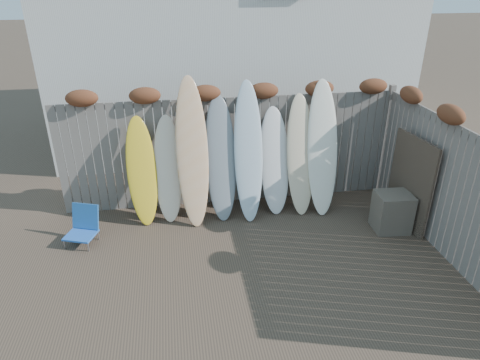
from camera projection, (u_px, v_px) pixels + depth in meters
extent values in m
plane|color=#493A2D|center=(254.00, 280.00, 6.06)|extent=(80.00, 80.00, 0.00)
cube|color=slate|center=(229.00, 151.00, 7.75)|extent=(6.00, 0.10, 2.00)
cube|color=slate|center=(385.00, 140.00, 8.17)|extent=(0.10, 0.10, 2.10)
ellipsoid|color=brown|center=(82.00, 98.00, 6.89)|extent=(0.52, 0.28, 0.28)
ellipsoid|color=brown|center=(145.00, 96.00, 7.03)|extent=(0.52, 0.28, 0.28)
ellipsoid|color=brown|center=(205.00, 93.00, 7.18)|extent=(0.52, 0.28, 0.28)
ellipsoid|color=brown|center=(264.00, 91.00, 7.33)|extent=(0.52, 0.28, 0.28)
ellipsoid|color=brown|center=(319.00, 88.00, 7.47)|extent=(0.52, 0.28, 0.28)
ellipsoid|color=brown|center=(373.00, 86.00, 7.62)|extent=(0.52, 0.28, 0.28)
cube|color=slate|center=(454.00, 195.00, 6.24)|extent=(0.10, 4.40, 2.00)
ellipsoid|color=brown|center=(451.00, 114.00, 6.11)|extent=(0.28, 0.56, 0.28)
ellipsoid|color=brown|center=(411.00, 95.00, 7.08)|extent=(0.28, 0.56, 0.28)
cube|color=silver|center=(225.00, 14.00, 10.59)|extent=(8.00, 5.00, 6.00)
cube|color=blue|center=(81.00, 235.00, 6.79)|extent=(0.55, 0.52, 0.03)
cube|color=#225EAB|center=(85.00, 216.00, 6.89)|extent=(0.46, 0.28, 0.41)
cylinder|color=#A6A6AD|center=(64.00, 244.00, 6.72)|extent=(0.03, 0.03, 0.17)
cylinder|color=#A3A2A9|center=(76.00, 232.00, 7.01)|extent=(0.03, 0.03, 0.17)
cylinder|color=#B6B6BE|center=(88.00, 247.00, 6.65)|extent=(0.03, 0.03, 0.17)
cylinder|color=silver|center=(99.00, 235.00, 6.95)|extent=(0.03, 0.03, 0.17)
cube|color=brown|center=(392.00, 212.00, 7.13)|extent=(0.60, 0.51, 0.66)
cube|color=#31271E|center=(410.00, 183.00, 7.06)|extent=(0.15, 1.05, 1.58)
ellipsoid|color=yellow|center=(142.00, 171.00, 7.21)|extent=(0.54, 0.68, 1.80)
ellipsoid|color=beige|center=(168.00, 169.00, 7.31)|extent=(0.53, 0.67, 1.79)
ellipsoid|color=#F5BA80|center=(192.00, 153.00, 7.13)|extent=(0.54, 0.85, 2.44)
ellipsoid|color=gray|center=(221.00, 159.00, 7.33)|extent=(0.54, 0.75, 2.09)
ellipsoid|color=silver|center=(248.00, 152.00, 7.29)|extent=(0.54, 0.85, 2.33)
ellipsoid|color=white|center=(275.00, 161.00, 7.55)|extent=(0.53, 0.66, 1.85)
ellipsoid|color=beige|center=(301.00, 155.00, 7.52)|extent=(0.51, 0.75, 2.06)
ellipsoid|color=white|center=(322.00, 148.00, 7.49)|extent=(0.60, 0.85, 2.30)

